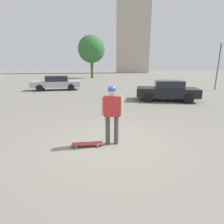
{
  "coord_description": "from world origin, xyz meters",
  "views": [
    {
      "loc": [
        -4.99,
        0.03,
        2.3
      ],
      "look_at": [
        0.0,
        0.0,
        1.01
      ],
      "focal_mm": 28.0,
      "sensor_mm": 36.0,
      "label": 1
    }
  ],
  "objects": [
    {
      "name": "skateboard",
      "position": [
        -0.18,
        0.74,
        0.07
      ],
      "size": [
        0.37,
        0.93,
        0.09
      ],
      "rotation": [
        0.0,
        0.0,
        1.67
      ],
      "color": "#A5332D",
      "rests_on": "ground_plane"
    },
    {
      "name": "lamp_post",
      "position": [
        12.98,
        -10.68,
        2.84
      ],
      "size": [
        0.28,
        0.28,
        4.74
      ],
      "color": "#59595E",
      "rests_on": "ground_plane"
    },
    {
      "name": "car_parked_far",
      "position": [
        13.0,
        5.6,
        0.74
      ],
      "size": [
        2.65,
        5.01,
        1.44
      ],
      "rotation": [
        0.0,
        0.0,
        1.78
      ],
      "color": "#ADB2B7",
      "rests_on": "ground_plane"
    },
    {
      "name": "building_block_distant",
      "position": [
        67.61,
        -8.26,
        21.53
      ],
      "size": [
        8.28,
        12.21,
        43.06
      ],
      "color": "#B2A899",
      "rests_on": "ground_plane"
    },
    {
      "name": "tree_distant",
      "position": [
        33.16,
        4.08,
        5.84
      ],
      "size": [
        5.56,
        5.56,
        8.64
      ],
      "color": "brown",
      "rests_on": "ground_plane"
    },
    {
      "name": "ground_plane",
      "position": [
        0.0,
        0.0,
        0.0
      ],
      "size": [
        220.0,
        220.0,
        0.0
      ],
      "primitive_type": "plane",
      "color": "gray"
    },
    {
      "name": "car_parked_near",
      "position": [
        7.21,
        -3.91,
        0.72
      ],
      "size": [
        2.59,
        4.38,
        1.4
      ],
      "rotation": [
        0.0,
        0.0,
        1.4
      ],
      "color": "black",
      "rests_on": "ground_plane"
    },
    {
      "name": "person",
      "position": [
        0.0,
        0.0,
        1.11
      ],
      "size": [
        0.25,
        0.64,
        1.8
      ],
      "rotation": [
        0.0,
        0.0,
        -1.56
      ],
      "color": "#4C4742",
      "rests_on": "ground_plane"
    }
  ]
}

